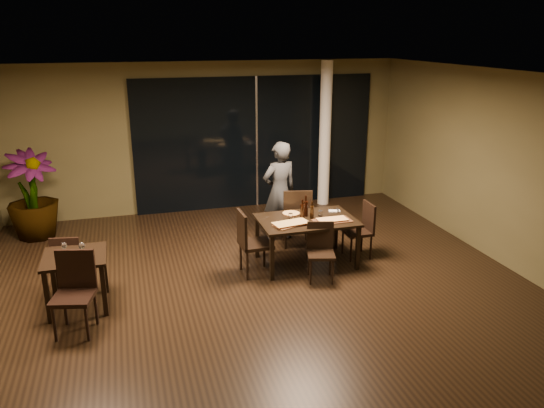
{
  "coord_description": "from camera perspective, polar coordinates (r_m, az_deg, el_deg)",
  "views": [
    {
      "loc": [
        -1.66,
        -6.55,
        3.53
      ],
      "look_at": [
        0.43,
        0.79,
        1.05
      ],
      "focal_mm": 35.0,
      "sensor_mm": 36.0,
      "label": 1
    }
  ],
  "objects": [
    {
      "name": "chair_main_far",
      "position": [
        9.0,
        2.69,
        -1.15
      ],
      "size": [
        0.57,
        0.57,
        1.04
      ],
      "rotation": [
        0.0,
        0.0,
        2.92
      ],
      "color": "black",
      "rests_on": "ground"
    },
    {
      "name": "tumbler_left",
      "position": [
        8.3,
        2.02,
        -1.28
      ],
      "size": [
        0.07,
        0.07,
        0.08
      ],
      "primitive_type": "cylinder",
      "color": "white",
      "rests_on": "main_table"
    },
    {
      "name": "chair_main_right",
      "position": [
        8.75,
        9.66,
        -2.46
      ],
      "size": [
        0.43,
        0.43,
        0.91
      ],
      "rotation": [
        0.0,
        0.0,
        -1.58
      ],
      "color": "black",
      "rests_on": "ground"
    },
    {
      "name": "pizza_board_left",
      "position": [
        8.03,
        2.04,
        -2.2
      ],
      "size": [
        0.6,
        0.45,
        0.01
      ],
      "primitive_type": "cube",
      "rotation": [
        0.0,
        0.0,
        0.38
      ],
      "color": "#412715",
      "rests_on": "main_table"
    },
    {
      "name": "pizza_board_right",
      "position": [
        8.23,
        6.5,
        -1.8
      ],
      "size": [
        0.6,
        0.31,
        0.01
      ],
      "primitive_type": "cube",
      "rotation": [
        0.0,
        0.0,
        0.03
      ],
      "color": "#492917",
      "rests_on": "main_table"
    },
    {
      "name": "main_table",
      "position": [
        8.32,
        3.73,
        -2.1
      ],
      "size": [
        1.5,
        1.0,
        0.75
      ],
      "color": "black",
      "rests_on": "ground"
    },
    {
      "name": "side_napkin",
      "position": [
        7.24,
        -20.54,
        -5.73
      ],
      "size": [
        0.21,
        0.16,
        0.01
      ],
      "primitive_type": "cube",
      "rotation": [
        0.0,
        0.0,
        -0.32
      ],
      "color": "white",
      "rests_on": "side_table"
    },
    {
      "name": "oblong_pizza_left",
      "position": [
        8.03,
        2.05,
        -2.09
      ],
      "size": [
        0.56,
        0.34,
        0.02
      ],
      "primitive_type": null,
      "rotation": [
        0.0,
        0.0,
        0.18
      ],
      "color": "maroon",
      "rests_on": "pizza_board_left"
    },
    {
      "name": "bottle_a",
      "position": [
        8.23,
        3.28,
        -0.58
      ],
      "size": [
        0.07,
        0.07,
        0.32
      ],
      "primitive_type": null,
      "color": "black",
      "rests_on": "main_table"
    },
    {
      "name": "chair_main_near",
      "position": [
        7.93,
        5.24,
        -4.72
      ],
      "size": [
        0.49,
        0.49,
        0.86
      ],
      "rotation": [
        0.0,
        0.0,
        -0.27
      ],
      "color": "black",
      "rests_on": "ground"
    },
    {
      "name": "wine_glass_b",
      "position": [
        7.33,
        -19.74,
        -4.64
      ],
      "size": [
        0.08,
        0.08,
        0.18
      ],
      "primitive_type": null,
      "color": "white",
      "rests_on": "side_table"
    },
    {
      "name": "napkin_far",
      "position": [
        8.68,
        6.73,
        -0.75
      ],
      "size": [
        0.2,
        0.14,
        0.01
      ],
      "primitive_type": "cube",
      "rotation": [
        0.0,
        0.0,
        -0.26
      ],
      "color": "white",
      "rests_on": "main_table"
    },
    {
      "name": "window_panel",
      "position": [
        11.06,
        -1.71,
        6.63
      ],
      "size": [
        5.0,
        0.06,
        2.7
      ],
      "primitive_type": "cube",
      "color": "black",
      "rests_on": "ground"
    },
    {
      "name": "oblong_pizza_right",
      "position": [
        8.23,
        6.5,
        -1.69
      ],
      "size": [
        0.45,
        0.21,
        0.02
      ],
      "primitive_type": null,
      "rotation": [
        0.0,
        0.0,
        0.01
      ],
      "color": "maroon",
      "rests_on": "pizza_board_right"
    },
    {
      "name": "wall_right",
      "position": [
        8.92,
        24.49,
        3.21
      ],
      "size": [
        0.1,
        8.0,
        3.0
      ],
      "primitive_type": "cube",
      "color": "brown",
      "rests_on": "ground"
    },
    {
      "name": "bottle_b",
      "position": [
        8.28,
        4.32,
        -0.65
      ],
      "size": [
        0.06,
        0.06,
        0.28
      ],
      "primitive_type": null,
      "color": "black",
      "rests_on": "main_table"
    },
    {
      "name": "chair_main_left",
      "position": [
        7.98,
        -2.38,
        -3.85
      ],
      "size": [
        0.48,
        0.48,
        1.01
      ],
      "rotation": [
        0.0,
        0.0,
        1.61
      ],
      "color": "black",
      "rests_on": "ground"
    },
    {
      "name": "ground",
      "position": [
        7.62,
        -1.53,
        -9.6
      ],
      "size": [
        8.0,
        8.0,
        0.0
      ],
      "primitive_type": "plane",
      "color": "black",
      "rests_on": "ground"
    },
    {
      "name": "bottle_c",
      "position": [
        8.37,
        3.65,
        -0.21
      ],
      "size": [
        0.07,
        0.07,
        0.34
      ],
      "primitive_type": null,
      "color": "black",
      "rests_on": "main_table"
    },
    {
      "name": "column",
      "position": [
        11.16,
        5.72,
        7.44
      ],
      "size": [
        0.24,
        0.24,
        3.0
      ],
      "primitive_type": "cylinder",
      "color": "white",
      "rests_on": "ground"
    },
    {
      "name": "wine_glass_a",
      "position": [
        7.47,
        -21.41,
        -4.51
      ],
      "size": [
        0.07,
        0.07,
        0.16
      ],
      "primitive_type": null,
      "color": "white",
      "rests_on": "side_table"
    },
    {
      "name": "wall_front",
      "position": [
        3.62,
        15.27,
        -16.83
      ],
      "size": [
        8.0,
        0.1,
        3.0
      ],
      "primitive_type": "cube",
      "color": "brown",
      "rests_on": "ground"
    },
    {
      "name": "diner",
      "position": [
        9.25,
        0.82,
        1.37
      ],
      "size": [
        0.67,
        0.53,
        1.76
      ],
      "primitive_type": "imported",
      "rotation": [
        0.0,
        0.0,
        3.38
      ],
      "color": "#2C2E30",
      "rests_on": "ground"
    },
    {
      "name": "round_pizza",
      "position": [
        8.51,
        2.07,
        -1.03
      ],
      "size": [
        0.27,
        0.27,
        0.01
      ],
      "primitive_type": "cylinder",
      "color": "red",
      "rests_on": "main_table"
    },
    {
      "name": "side_table",
      "position": [
        7.47,
        -20.4,
        -6.09
      ],
      "size": [
        0.8,
        0.8,
        0.75
      ],
      "color": "black",
      "rests_on": "ground"
    },
    {
      "name": "napkin_near",
      "position": [
        8.39,
        7.34,
        -1.45
      ],
      "size": [
        0.18,
        0.1,
        0.01
      ],
      "primitive_type": "cube",
      "rotation": [
        0.0,
        0.0,
        0.02
      ],
      "color": "silver",
      "rests_on": "main_table"
    },
    {
      "name": "chair_side_near",
      "position": [
        6.96,
        -20.45,
        -8.43
      ],
      "size": [
        0.57,
        0.57,
        1.01
      ],
      "rotation": [
        0.0,
        0.0,
        -0.24
      ],
      "color": "black",
      "rests_on": "ground"
    },
    {
      "name": "potted_plant",
      "position": [
        10.27,
        -24.4,
        0.89
      ],
      "size": [
        1.18,
        1.18,
        1.58
      ],
      "primitive_type": "imported",
      "rotation": [
        0.0,
        0.0,
        0.53
      ],
      "color": "#1F4818",
      "rests_on": "ground"
    },
    {
      "name": "tumbler_right",
      "position": [
        8.44,
        5.22,
        -1.0
      ],
      "size": [
        0.07,
        0.07,
        0.09
      ],
      "primitive_type": "cylinder",
      "color": "white",
      "rests_on": "main_table"
    },
    {
      "name": "chair_side_far",
      "position": [
        8.01,
        -21.04,
        -5.66
      ],
      "size": [
        0.46,
        0.46,
        0.86
      ],
      "rotation": [
        0.0,
        0.0,
        2.98
      ],
      "color": "black",
      "rests_on": "ground"
    },
    {
      "name": "ceiling",
      "position": [
        6.77,
        -1.74,
        13.67
      ],
      "size": [
        8.0,
        8.0,
        0.04
      ],
      "primitive_type": "cube",
      "color": "silver",
      "rests_on": "wall_back"
    },
    {
      "name": "wall_back",
      "position": [
        10.92,
        -6.97,
        7.16
      ],
      "size": [
        8.0,
        0.1,
        3.0
      ],
      "primitive_type": "cube",
      "color": "brown",
      "rests_on": "ground"
    }
  ]
}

